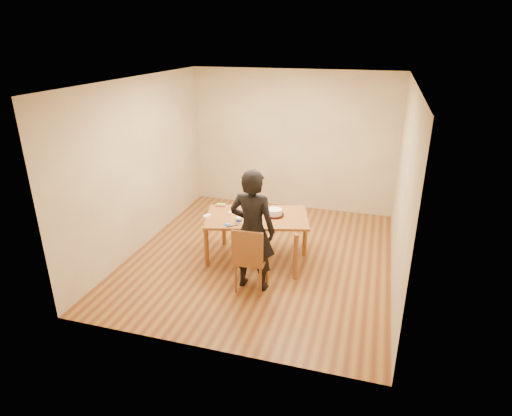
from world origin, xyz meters
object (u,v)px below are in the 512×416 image
(dining_chair, at_px, (252,259))
(person, at_px, (252,231))
(dining_table, at_px, (257,217))
(cake, at_px, (274,212))
(cake_plate, at_px, (274,215))

(dining_chair, relative_size, person, 0.24)
(dining_table, bearing_deg, cake, 5.12)
(cake, height_order, person, person)
(dining_table, distance_m, cake, 0.27)
(cake, relative_size, person, 0.13)
(dining_table, xyz_separation_m, cake, (0.25, 0.09, 0.08))
(cake, distance_m, person, 0.83)
(dining_chair, height_order, cake_plate, cake_plate)
(dining_table, height_order, cake, cake)
(cake, bearing_deg, dining_chair, -96.42)
(dining_chair, relative_size, cake_plate, 1.38)
(person, bearing_deg, dining_table, -75.70)
(dining_table, relative_size, cake, 6.79)
(dining_table, xyz_separation_m, person, (0.15, -0.73, 0.13))
(cake_plate, height_order, cake, cake)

